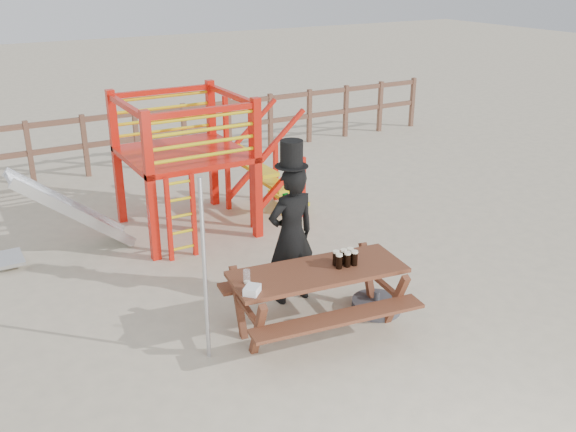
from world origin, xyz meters
name	(u,v)px	position (x,y,z in m)	size (l,w,h in m)	color
ground	(295,343)	(0.00, 0.00, 0.00)	(60.00, 60.00, 0.00)	beige
back_fence	(111,136)	(0.00, 7.00, 0.74)	(15.09, 0.09, 1.20)	brown
playground_fort	(180,163)	(0.12, 3.58, 1.07)	(4.71, 1.84, 2.10)	red
picnic_table	(318,292)	(0.36, 0.13, 0.47)	(2.08, 1.57, 0.75)	brown
man_with_hat	(291,232)	(0.46, 0.87, 0.90)	(0.64, 0.44, 2.01)	black
metal_pole	(205,272)	(-0.91, 0.24, 0.99)	(0.04, 0.04, 1.99)	#B2B2B7
parasol_base	(376,305)	(1.20, 0.13, 0.07)	(0.59, 0.59, 0.25)	#38383D
paper_bag	(252,290)	(-0.50, 0.02, 0.79)	(0.18, 0.14, 0.08)	white
stout_pints	(345,258)	(0.69, 0.08, 0.83)	(0.27, 0.18, 0.17)	black
empty_glasses	(247,277)	(-0.44, 0.25, 0.81)	(0.07, 0.07, 0.15)	silver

